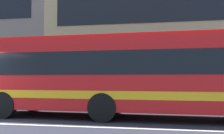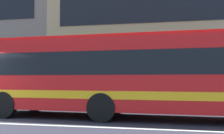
% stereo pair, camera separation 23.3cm
% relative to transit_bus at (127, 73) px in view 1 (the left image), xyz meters
% --- Properties ---
extents(apartment_block_right, '(24.51, 10.58, 10.56)m').
position_rel_transit_bus_xyz_m(apartment_block_right, '(5.59, 12.28, 3.59)').
color(apartment_block_right, tan).
rests_on(apartment_block_right, ground_plane).
extents(transit_bus, '(11.08, 2.90, 3.06)m').
position_rel_transit_bus_xyz_m(transit_bus, '(0.00, 0.00, 0.00)').
color(transit_bus, red).
rests_on(transit_bus, ground_plane).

